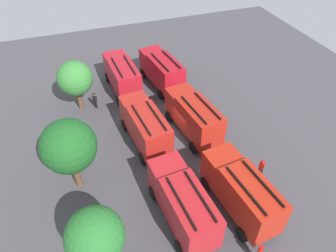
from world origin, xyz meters
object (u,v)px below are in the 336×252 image
(fire_truck_3, at_px, (182,201))
(tree_2, at_px, (75,79))
(fire_truck_5, at_px, (122,75))
(fire_truck_4, at_px, (145,125))
(fire_truck_2, at_px, (161,70))
(firefighter_1, at_px, (261,167))
(tree_0, at_px, (95,236))
(firefighter_3, at_px, (95,100))
(traffic_cone_1, at_px, (216,133))
(fire_truck_1, at_px, (193,115))
(traffic_cone_0, at_px, (154,178))
(tree_1, at_px, (69,146))
(firefighter_0, at_px, (175,162))
(fire_truck_0, at_px, (241,190))

(fire_truck_3, distance_m, tree_2, 16.97)
(fire_truck_5, bearing_deg, fire_truck_4, 177.16)
(fire_truck_4, bearing_deg, fire_truck_2, -32.65)
(firefighter_1, relative_size, tree_0, 0.29)
(firefighter_3, distance_m, tree_2, 3.10)
(fire_truck_5, relative_size, traffic_cone_1, 11.99)
(fire_truck_4, height_order, firefighter_1, fire_truck_4)
(fire_truck_5, bearing_deg, fire_truck_3, 177.68)
(fire_truck_3, xyz_separation_m, fire_truck_5, (17.77, 0.17, 0.00))
(fire_truck_4, height_order, traffic_cone_1, fire_truck_4)
(fire_truck_1, distance_m, fire_truck_3, 9.62)
(fire_truck_4, height_order, tree_2, tree_2)
(tree_2, bearing_deg, traffic_cone_1, -126.87)
(fire_truck_5, height_order, tree_2, tree_2)
(firefighter_1, relative_size, tree_2, 0.30)
(fire_truck_5, distance_m, firefighter_3, 4.25)
(fire_truck_2, xyz_separation_m, fire_truck_5, (0.43, 4.47, 0.00))
(fire_truck_3, bearing_deg, firefighter_3, 8.84)
(fire_truck_4, relative_size, traffic_cone_0, 10.67)
(fire_truck_2, height_order, tree_1, tree_1)
(firefighter_3, bearing_deg, fire_truck_2, 153.50)
(fire_truck_3, height_order, tree_0, tree_0)
(tree_1, bearing_deg, tree_0, -175.35)
(firefighter_0, distance_m, tree_1, 8.64)
(fire_truck_0, xyz_separation_m, traffic_cone_0, (4.59, 5.14, -1.81))
(fire_truck_4, distance_m, firefighter_3, 7.87)
(fire_truck_3, xyz_separation_m, fire_truck_4, (8.71, 0.16, 0.00))
(fire_truck_4, bearing_deg, fire_truck_3, 175.78)
(firefighter_3, bearing_deg, fire_truck_3, 64.84)
(fire_truck_1, bearing_deg, fire_truck_4, 80.83)
(firefighter_0, distance_m, traffic_cone_0, 2.15)
(fire_truck_0, relative_size, tree_1, 1.15)
(tree_2, height_order, traffic_cone_0, tree_2)
(fire_truck_0, relative_size, firefighter_1, 4.58)
(fire_truck_5, distance_m, tree_2, 5.50)
(fire_truck_0, xyz_separation_m, fire_truck_2, (17.83, 0.03, 0.00))
(fire_truck_2, xyz_separation_m, firefighter_3, (-1.68, 7.97, -1.15))
(fire_truck_0, bearing_deg, firefighter_0, 25.51)
(fire_truck_1, relative_size, fire_truck_4, 1.01)
(tree_1, bearing_deg, fire_truck_1, -76.21)
(fire_truck_4, bearing_deg, firefighter_3, 21.53)
(fire_truck_2, bearing_deg, firefighter_1, -174.58)
(tree_0, bearing_deg, traffic_cone_0, -43.04)
(tree_0, relative_size, traffic_cone_1, 9.02)
(tree_0, distance_m, tree_1, 7.39)
(fire_truck_2, bearing_deg, fire_truck_5, 77.21)
(firefighter_1, xyz_separation_m, tree_1, (3.99, 14.48, 3.45))
(fire_truck_2, distance_m, fire_truck_3, 17.86)
(fire_truck_1, distance_m, firefighter_1, 7.61)
(fire_truck_3, bearing_deg, traffic_cone_0, 6.89)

